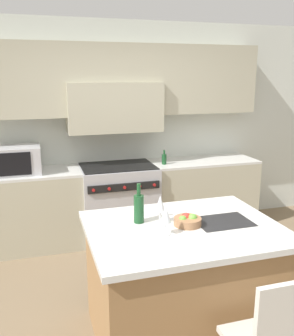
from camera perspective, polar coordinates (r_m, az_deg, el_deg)
name	(u,v)px	position (r m, az deg, el deg)	size (l,w,h in m)	color
ground_plane	(167,323)	(3.42, 3.04, -22.54)	(10.00, 10.00, 0.00)	#7A664C
back_cabinetry	(112,110)	(4.79, -5.33, 8.80)	(10.00, 0.46, 2.70)	silver
back_counter	(118,202)	(4.80, -4.43, -5.11)	(3.73, 0.62, 0.93)	#B2AD93
range_stove	(118,202)	(4.77, -4.37, -5.13)	(0.93, 0.70, 0.94)	#B7B7BC
microwave	(16,160)	(4.53, -19.28, 1.18)	(0.53, 0.44, 0.31)	#B7B7BC
kitchen_island	(183,281)	(3.06, 5.48, -16.84)	(1.44, 1.10, 0.93)	olive
wine_bottle	(139,208)	(2.87, -1.25, -6.09)	(0.08, 0.08, 0.31)	#194723
wine_glass_near	(166,215)	(2.65, 2.86, -7.18)	(0.08, 0.08, 0.22)	white
wine_glass_far	(160,204)	(2.86, 2.03, -5.53)	(0.08, 0.08, 0.22)	white
fruit_bowl	(188,221)	(2.86, 6.22, -7.96)	(0.21, 0.21, 0.09)	#996B47
oil_bottle_on_counter	(164,159)	(4.73, 2.63, 1.40)	(0.06, 0.06, 0.18)	#194723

